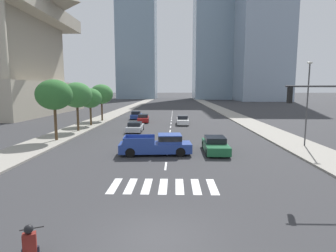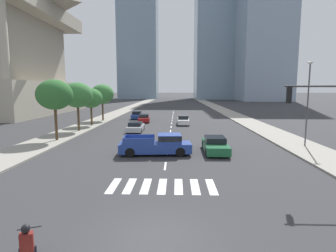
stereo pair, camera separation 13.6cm
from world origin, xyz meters
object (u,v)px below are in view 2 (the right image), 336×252
sedan_green_4 (215,145)px  sedan_white_0 (183,120)px  street_lamp_east (308,98)px  street_tree_fourth (102,94)px  sedan_silver_1 (136,127)px  street_tree_third (91,98)px  sedan_blue_3 (137,115)px  street_tree_second (77,95)px  sedan_red_2 (144,118)px  street_tree_nearest (55,95)px  pickup_truck (159,145)px

sedan_green_4 → sedan_white_0: bearing=-172.7°
street_lamp_east → street_tree_fourth: bearing=140.4°
sedan_silver_1 → street_lamp_east: (16.96, -8.95, 3.97)m
street_lamp_east → street_tree_third: size_ratio=1.43×
sedan_green_4 → street_tree_third: (-15.51, 16.03, 3.42)m
sedan_blue_3 → street_tree_fourth: bearing=125.3°
sedan_green_4 → street_tree_second: (-15.51, 10.80, 3.96)m
street_tree_fourth → sedan_green_4: bearing=-55.0°
sedan_red_2 → street_tree_fourth: size_ratio=0.78×
street_lamp_east → street_tree_nearest: street_lamp_east is taller
street_tree_third → street_tree_fourth: 6.11m
sedan_green_4 → street_tree_third: bearing=-135.7°
sedan_blue_3 → sedan_green_4: sedan_blue_3 is taller
sedan_green_4 → street_tree_nearest: bearing=-105.6°
sedan_silver_1 → sedan_green_4: size_ratio=0.95×
sedan_blue_3 → street_tree_third: street_tree_third is taller
street_tree_third → street_tree_fourth: size_ratio=0.89×
sedan_red_2 → street_tree_nearest: size_ratio=0.76×
sedan_white_0 → sedan_silver_1: sedan_white_0 is taller
sedan_silver_1 → sedan_green_4: (8.43, -11.22, 0.04)m
pickup_truck → street_tree_fourth: size_ratio=1.00×
sedan_green_4 → street_tree_nearest: (-15.51, 4.40, 4.13)m
sedan_green_4 → pickup_truck: bearing=-78.1°
street_tree_nearest → pickup_truck: bearing=-26.4°
street_tree_second → street_tree_nearest: bearing=-90.0°
street_tree_third → sedan_blue_3: bearing=62.9°
sedan_white_0 → street_tree_third: size_ratio=0.85×
sedan_red_2 → street_lamp_east: size_ratio=0.61×
sedan_green_4 → street_tree_second: 19.31m
street_tree_nearest → street_tree_third: street_tree_nearest is taller
sedan_silver_1 → street_tree_nearest: (-7.08, -6.82, 4.17)m
sedan_red_2 → street_tree_third: street_tree_third is taller
sedan_green_4 → street_tree_fourth: size_ratio=0.78×
street_tree_third → street_tree_second: bearing=-90.0°
sedan_red_2 → sedan_green_4: sedan_green_4 is taller
sedan_green_4 → street_lamp_east: 9.66m
pickup_truck → sedan_silver_1: size_ratio=1.34×
sedan_red_2 → street_lamp_east: 25.84m
street_tree_nearest → sedan_green_4: bearing=-15.8°
street_tree_third → pickup_truck: bearing=-57.6°
sedan_red_2 → sedan_blue_3: 5.13m
street_lamp_east → street_tree_third: 27.71m
street_lamp_east → sedan_blue_3: bearing=128.5°
pickup_truck → street_tree_third: size_ratio=1.12×
sedan_blue_3 → street_tree_fourth: (-5.12, -3.91, 3.85)m
street_tree_fourth → sedan_red_2: bearing=-7.3°
street_tree_third → street_tree_nearest: bearing=-90.0°
sedan_blue_3 → sedan_white_0: bearing=-135.2°
street_lamp_east → street_tree_second: bearing=160.5°
sedan_blue_3 → street_lamp_east: street_lamp_east is taller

